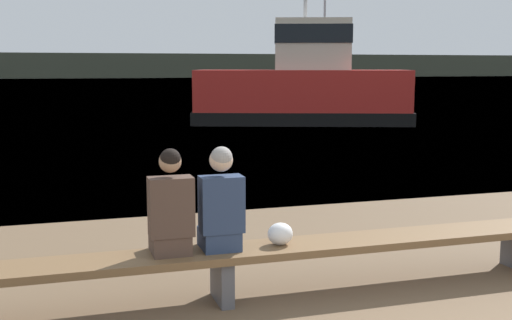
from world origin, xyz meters
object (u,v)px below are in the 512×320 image
(person_right, at_px, (221,205))
(shopping_bag, at_px, (280,234))
(moored_sailboat, at_px, (328,98))
(person_left, at_px, (171,210))
(bench_main, at_px, (222,259))
(tugboat_red, at_px, (303,90))

(person_right, distance_m, shopping_bag, 0.65)
(person_right, bearing_deg, moored_sailboat, 64.54)
(person_left, height_order, shopping_bag, person_left)
(bench_main, distance_m, person_left, 0.67)
(person_left, relative_size, person_right, 1.00)
(bench_main, bearing_deg, person_right, 137.82)
(bench_main, bearing_deg, tugboat_red, 66.47)
(bench_main, relative_size, tugboat_red, 0.83)
(bench_main, height_order, person_left, person_left)
(bench_main, relative_size, moored_sailboat, 0.82)
(tugboat_red, bearing_deg, person_right, 175.84)
(person_right, height_order, tugboat_red, tugboat_red)
(person_right, bearing_deg, person_left, 179.89)
(person_left, distance_m, moored_sailboat, 28.56)
(moored_sailboat, bearing_deg, person_left, 144.54)
(shopping_bag, distance_m, tugboat_red, 18.45)
(person_left, bearing_deg, tugboat_red, 65.19)
(person_left, bearing_deg, moored_sailboat, 63.72)
(bench_main, xyz_separation_m, person_right, (-0.01, 0.00, 0.50))
(shopping_bag, bearing_deg, tugboat_red, 68.06)
(person_left, distance_m, person_right, 0.45)
(person_left, relative_size, tugboat_red, 0.11)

